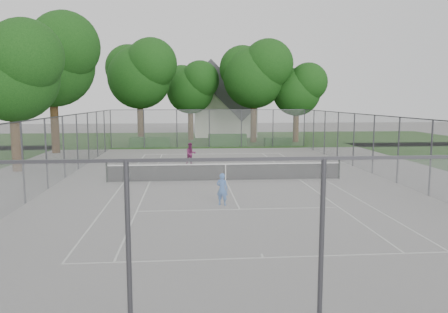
{
  "coord_description": "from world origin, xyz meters",
  "views": [
    {
      "loc": [
        -2.1,
        -23.48,
        4.39
      ],
      "look_at": [
        0.0,
        1.0,
        1.2
      ],
      "focal_mm": 35.0,
      "sensor_mm": 36.0,
      "label": 1
    }
  ],
  "objects": [
    {
      "name": "tree_far_midleft",
      "position": [
        -1.57,
        24.93,
        5.92
      ],
      "size": [
        6.0,
        5.48,
        8.62
      ],
      "color": "#3D2816",
      "rests_on": "ground"
    },
    {
      "name": "tennis_net",
      "position": [
        0.0,
        0.0,
        0.51
      ],
      "size": [
        12.87,
        0.1,
        1.1
      ],
      "color": "black",
      "rests_on": "ground"
    },
    {
      "name": "tree_far_right",
      "position": [
        9.4,
        21.42,
        5.62
      ],
      "size": [
        5.7,
        5.2,
        8.19
      ],
      "color": "#3D2816",
      "rests_on": "ground"
    },
    {
      "name": "house",
      "position": [
        2.55,
        29.98,
        3.65
      ],
      "size": [
        7.28,
        5.65,
        9.07
      ],
      "color": "silver",
      "rests_on": "ground"
    },
    {
      "name": "court_markings",
      "position": [
        0.0,
        0.0,
        0.01
      ],
      "size": [
        11.03,
        23.83,
        0.01
      ],
      "color": "silver",
      "rests_on": "ground"
    },
    {
      "name": "tree_far_midright",
      "position": [
        4.95,
        21.51,
        7.22
      ],
      "size": [
        7.31,
        6.67,
        10.5
      ],
      "color": "#3D2816",
      "rests_on": "ground"
    },
    {
      "name": "perimeter_fence",
      "position": [
        0.0,
        0.0,
        1.81
      ],
      "size": [
        18.08,
        34.08,
        3.52
      ],
      "color": "#38383D",
      "rests_on": "ground"
    },
    {
      "name": "tree_side_front",
      "position": [
        -12.51,
        4.25,
        6.28
      ],
      "size": [
        6.36,
        5.81,
        9.14
      ],
      "color": "#3D2816",
      "rests_on": "ground"
    },
    {
      "name": "tree_side_back",
      "position": [
        -12.91,
        13.73,
        7.82
      ],
      "size": [
        7.91,
        7.22,
        11.37
      ],
      "color": "#3D2816",
      "rests_on": "ground"
    },
    {
      "name": "woman_player",
      "position": [
        -1.84,
        6.1,
        0.75
      ],
      "size": [
        0.85,
        0.74,
        1.5
      ],
      "primitive_type": "imported",
      "rotation": [
        0.0,
        0.0,
        0.26
      ],
      "color": "#6B234F",
      "rests_on": "ground"
    },
    {
      "name": "tree_far_left",
      "position": [
        -6.64,
        21.14,
        7.16
      ],
      "size": [
        7.25,
        6.62,
        10.42
      ],
      "color": "#3D2816",
      "rests_on": "ground"
    },
    {
      "name": "hedge_right",
      "position": [
        6.68,
        17.86,
        0.39
      ],
      "size": [
        2.58,
        0.95,
        0.78
      ],
      "primitive_type": "cube",
      "color": "#1A4616",
      "rests_on": "ground"
    },
    {
      "name": "grass_far",
      "position": [
        0.0,
        26.0,
        0.0
      ],
      "size": [
        60.0,
        20.0,
        0.0
      ],
      "primitive_type": "cube",
      "color": "#1C3F12",
      "rests_on": "ground"
    },
    {
      "name": "hedge_left",
      "position": [
        -5.53,
        17.74,
        0.46
      ],
      "size": [
        3.7,
        1.11,
        0.93
      ],
      "primitive_type": "cube",
      "color": "#1A4616",
      "rests_on": "ground"
    },
    {
      "name": "ground",
      "position": [
        0.0,
        0.0,
        0.0
      ],
      "size": [
        120.0,
        120.0,
        0.0
      ],
      "primitive_type": "plane",
      "color": "slate",
      "rests_on": "ground"
    },
    {
      "name": "girl_player",
      "position": [
        -0.64,
        -5.59,
        0.68
      ],
      "size": [
        0.59,
        0.5,
        1.36
      ],
      "primitive_type": "imported",
      "rotation": [
        0.0,
        0.0,
        2.73
      ],
      "color": "blue",
      "rests_on": "ground"
    },
    {
      "name": "hedge_mid",
      "position": [
        1.79,
        18.11,
        0.57
      ],
      "size": [
        3.64,
        1.04,
        1.14
      ],
      "primitive_type": "cube",
      "color": "#1A4616",
      "rests_on": "ground"
    }
  ]
}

